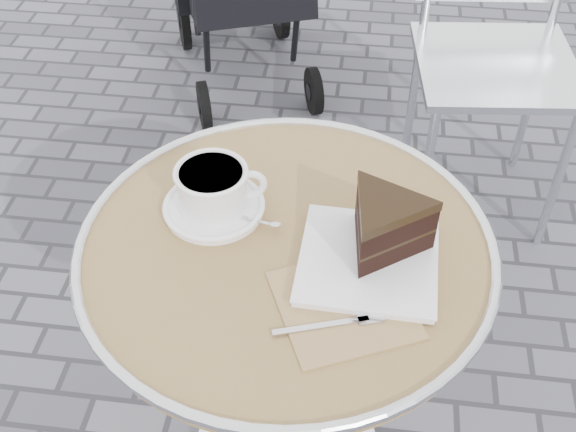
# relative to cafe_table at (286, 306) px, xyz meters

# --- Properties ---
(cafe_table) EXTENTS (0.72, 0.72, 0.74)m
(cafe_table) POSITION_rel_cafe_table_xyz_m (0.00, 0.00, 0.00)
(cafe_table) COLOR silver
(cafe_table) RESTS_ON ground
(cappuccino_set) EXTENTS (0.20, 0.18, 0.09)m
(cappuccino_set) POSITION_rel_cafe_table_xyz_m (-0.14, 0.07, 0.21)
(cappuccino_set) COLOR white
(cappuccino_set) RESTS_ON cafe_table
(cake_plate_set) EXTENTS (0.28, 0.34, 0.12)m
(cake_plate_set) POSITION_rel_cafe_table_xyz_m (0.15, -0.01, 0.22)
(cake_plate_set) COLOR #9D7856
(cake_plate_set) RESTS_ON cafe_table
(bistro_chair) EXTENTS (0.49, 0.49, 0.99)m
(bistro_chair) POSITION_rel_cafe_table_xyz_m (0.46, 1.09, 0.05)
(bistro_chair) COLOR silver
(bistro_chair) RESTS_ON ground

